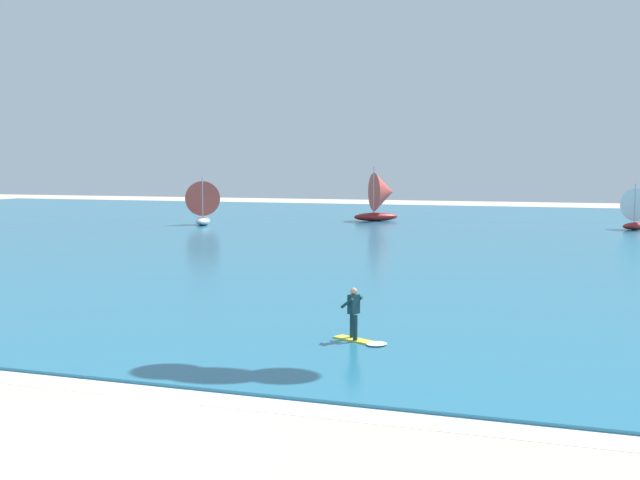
# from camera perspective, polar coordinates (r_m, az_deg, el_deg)

# --- Properties ---
(ground_plane) EXTENTS (220.00, 220.00, 0.00)m
(ground_plane) POSITION_cam_1_polar(r_m,az_deg,el_deg) (16.71, -17.55, -14.34)
(ground_plane) COLOR beige
(ocean) EXTENTS (160.00, 90.00, 0.10)m
(ocean) POSITION_cam_1_polar(r_m,az_deg,el_deg) (63.07, 10.21, 0.32)
(ocean) COLOR #236B89
(ocean) RESTS_ON ground
(shoreline_foam) EXTENTS (75.61, 2.08, 0.01)m
(shoreline_foam) POSITION_cam_1_polar(r_m,az_deg,el_deg) (19.36, -3.63, -11.32)
(shoreline_foam) COLOR white
(shoreline_foam) RESTS_ON ground
(kitesurfer) EXTENTS (2.00, 1.36, 1.67)m
(kitesurfer) POSITION_cam_1_polar(r_m,az_deg,el_deg) (24.74, 2.77, -5.95)
(kitesurfer) COLOR yellow
(kitesurfer) RESTS_ON ocean
(sailboat_far_right) EXTENTS (3.25, 3.53, 3.92)m
(sailboat_far_right) POSITION_cam_1_polar(r_m,az_deg,el_deg) (72.78, 22.02, 2.14)
(sailboat_far_right) COLOR maroon
(sailboat_far_right) RESTS_ON ocean
(sailboat_far_left) EXTENTS (4.77, 4.39, 5.30)m
(sailboat_far_left) POSITION_cam_1_polar(r_m,az_deg,el_deg) (77.65, 4.51, 3.17)
(sailboat_far_left) COLOR maroon
(sailboat_far_left) RESTS_ON ocean
(sailboat_anchored_offshore) EXTENTS (3.59, 4.01, 4.51)m
(sailboat_anchored_offshore) POSITION_cam_1_polar(r_m,az_deg,el_deg) (73.84, -8.45, 2.73)
(sailboat_anchored_offshore) COLOR white
(sailboat_anchored_offshore) RESTS_ON ocean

